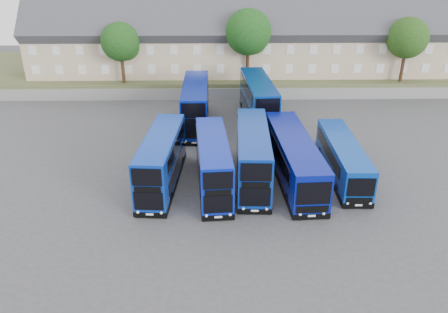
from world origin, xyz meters
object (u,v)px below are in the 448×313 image
at_px(dd_front_left, 162,161).
at_px(coach_east_a, 293,159).
at_px(dd_front_mid, 213,164).
at_px(tree_far, 431,28).
at_px(tree_west, 122,43).
at_px(tree_mid, 249,34).
at_px(tree_east, 408,39).

bearing_deg(dd_front_left, coach_east_a, 8.79).
distance_m(dd_front_mid, coach_east_a, 6.89).
distance_m(dd_front_mid, tree_far, 43.93).
relative_size(dd_front_left, coach_east_a, 0.81).
bearing_deg(tree_west, tree_mid, 1.79).
distance_m(dd_front_left, tree_mid, 26.27).
bearing_deg(tree_west, coach_east_a, -51.18).
bearing_deg(coach_east_a, dd_front_left, -178.34).
xyz_separation_m(dd_front_left, dd_front_mid, (4.19, -0.54, -0.04)).
bearing_deg(tree_mid, tree_far, 14.04).
height_order(dd_front_left, dd_front_mid, dd_front_left).
distance_m(dd_front_left, tree_far, 46.57).
distance_m(tree_mid, tree_east, 20.02).
xyz_separation_m(dd_front_mid, tree_mid, (4.49, 24.60, 6.04)).
bearing_deg(tree_far, tree_west, -170.54).
bearing_deg(dd_front_mid, coach_east_a, 7.84).
distance_m(coach_east_a, tree_west, 29.58).
height_order(dd_front_mid, tree_mid, tree_mid).
relative_size(dd_front_mid, tree_far, 1.22).
height_order(tree_west, tree_east, tree_east).
relative_size(dd_front_mid, coach_east_a, 0.79).
bearing_deg(coach_east_a, tree_east, 48.97).
xyz_separation_m(dd_front_left, tree_mid, (8.68, 24.06, 5.99)).
relative_size(dd_front_left, tree_west, 1.41).
relative_size(tree_mid, tree_east, 1.12).
height_order(tree_east, tree_far, tree_far).
bearing_deg(tree_far, tree_mid, -165.96).
height_order(tree_west, tree_far, tree_far).
relative_size(dd_front_left, tree_far, 1.24).
distance_m(tree_west, tree_east, 36.00).
distance_m(dd_front_left, dd_front_mid, 4.22).
bearing_deg(tree_east, coach_east_a, -128.07).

